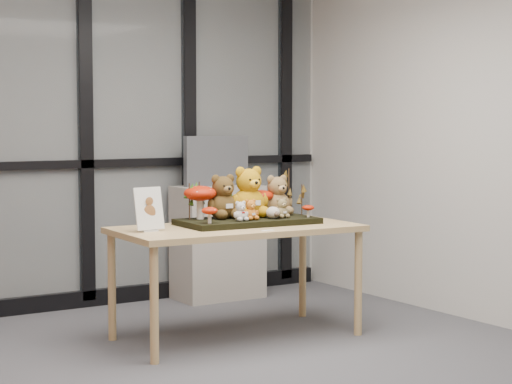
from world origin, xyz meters
TOP-DOWN VIEW (x-y plane):
  - room_shell at (0.00, 0.00)m, footprint 5.00×5.00m
  - glass_partition at (-0.00, 2.47)m, footprint 4.90×0.06m
  - display_table at (0.87, 1.05)m, footprint 1.54×0.82m
  - diorama_tray at (0.98, 1.10)m, footprint 0.89×0.47m
  - bear_pooh_yellow at (1.03, 1.17)m, footprint 0.29×0.26m
  - bear_brown_medium at (0.85, 1.19)m, footprint 0.25×0.22m
  - bear_tan_back at (1.27, 1.19)m, footprint 0.23×0.21m
  - bear_small_yellow at (0.95, 1.02)m, footprint 0.11×0.10m
  - bear_white_bow at (0.86, 1.00)m, footprint 0.11×0.10m
  - bear_beige_small at (1.18, 1.01)m, footprint 0.11×0.10m
  - plush_cream_hedgehog at (1.11, 1.00)m, footprint 0.07×0.06m
  - mushroom_back_left at (0.71, 1.23)m, footprint 0.21×0.21m
  - mushroom_back_right at (1.15, 1.21)m, footprint 0.17×0.17m
  - mushroom_front_left at (0.64, 0.99)m, footprint 0.10×0.10m
  - mushroom_front_right at (1.35, 0.96)m, footprint 0.08×0.08m
  - sprig_green_far_left at (0.63, 1.23)m, footprint 0.05×0.05m
  - sprig_green_mid_left at (0.73, 1.28)m, footprint 0.05×0.05m
  - sprig_dry_far_right at (1.35, 1.18)m, footprint 0.05×0.05m
  - sprig_dry_mid_right at (1.38, 1.07)m, footprint 0.05×0.05m
  - sprig_green_centre at (0.94, 1.28)m, footprint 0.05×0.05m
  - sign_holder at (0.29, 1.10)m, footprint 0.19×0.07m
  - label_card at (0.90, 0.75)m, footprint 0.08×0.03m
  - cabinet at (1.42, 2.24)m, footprint 0.65×0.38m
  - monitor at (1.42, 2.26)m, footprint 0.54×0.06m

SIDE VIEW (x-z plane):
  - cabinet at x=1.42m, z-range 0.00..0.87m
  - display_table at x=0.87m, z-range 0.29..0.99m
  - label_card at x=0.90m, z-range 0.71..0.71m
  - diorama_tray at x=0.98m, z-range 0.71..0.74m
  - plush_cream_hedgehog at x=1.11m, z-range 0.74..0.83m
  - mushroom_front_right at x=1.35m, z-range 0.74..0.83m
  - mushroom_front_left at x=0.64m, z-range 0.74..0.85m
  - bear_white_bow at x=0.86m, z-range 0.74..0.88m
  - bear_beige_small at x=1.18m, z-range 0.74..0.89m
  - bear_small_yellow at x=0.95m, z-range 0.74..0.89m
  - sign_holder at x=0.29m, z-range 0.70..0.96m
  - mushroom_back_right at x=1.15m, z-range 0.74..0.93m
  - sprig_dry_mid_right at x=1.38m, z-range 0.74..0.95m
  - sprig_green_centre at x=0.94m, z-range 0.74..0.96m
  - sprig_green_far_left at x=0.63m, z-range 0.74..0.97m
  - mushroom_back_left at x=0.71m, z-range 0.74..0.98m
  - sprig_green_mid_left at x=0.73m, z-range 0.74..0.98m
  - bear_tan_back at x=1.27m, z-range 0.74..1.03m
  - sprig_dry_far_right at x=1.35m, z-range 0.74..1.05m
  - bear_brown_medium at x=0.85m, z-range 0.74..1.05m
  - bear_pooh_yellow at x=1.03m, z-range 0.74..1.10m
  - monitor at x=1.42m, z-range 0.87..1.25m
  - glass_partition at x=0.00m, z-range 0.03..2.81m
  - room_shell at x=0.00m, z-range -0.82..4.18m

